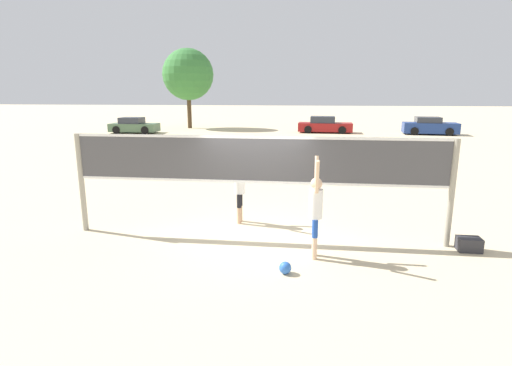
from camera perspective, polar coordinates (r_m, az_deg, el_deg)
ground_plane at (r=9.63m, az=-0.00°, el=-7.77°), size 200.00×200.00×0.00m
volleyball_net at (r=9.18m, az=-0.00°, el=2.17°), size 8.79×0.13×2.43m
player_spiker at (r=8.26m, az=8.53°, el=-3.30°), size 0.28×0.70×2.12m
player_blocker at (r=10.44m, az=-2.37°, el=-0.30°), size 0.28×0.68×1.96m
volleyball at (r=7.80m, az=4.19°, el=-11.98°), size 0.24×0.24×0.24m
gear_bag at (r=9.96m, az=28.14°, el=-7.72°), size 0.48×0.35×0.30m
parked_car_near at (r=36.10m, az=-17.05°, el=7.80°), size 4.05×1.93×1.33m
parked_car_mid at (r=36.20m, az=23.55°, el=7.41°), size 4.41×2.28×1.43m
parked_car_far at (r=35.27m, az=9.77°, el=8.12°), size 4.66×2.10×1.40m
tree_left_cluster at (r=39.79m, az=-9.69°, el=15.02°), size 4.83×4.83×7.49m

